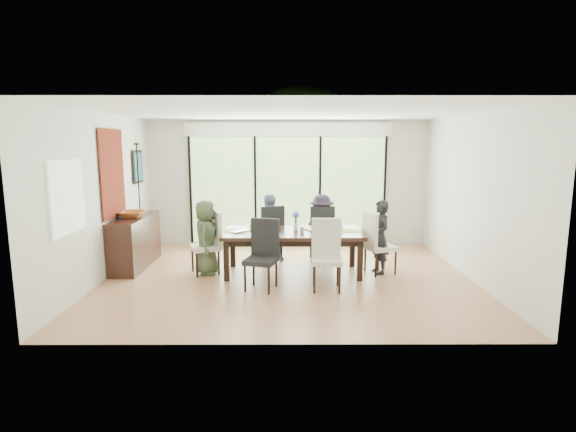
{
  "coord_description": "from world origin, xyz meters",
  "views": [
    {
      "loc": [
        -0.02,
        -7.2,
        2.23
      ],
      "look_at": [
        0.0,
        0.25,
        1.0
      ],
      "focal_mm": 28.0,
      "sensor_mm": 36.0,
      "label": 1
    }
  ],
  "objects_px": {
    "person_far_left": "(268,228)",
    "bowl": "(132,214)",
    "cup_c": "(339,227)",
    "chair_near_left": "(261,255)",
    "table_top": "(293,233)",
    "chair_far_right": "(321,233)",
    "chair_far_left": "(269,233)",
    "cup_a": "(252,227)",
    "chair_left_end": "(205,243)",
    "person_far_right": "(321,228)",
    "laptop": "(242,232)",
    "chair_near_right": "(327,255)",
    "chair_right_end": "(381,242)",
    "person_right_end": "(380,237)",
    "cup_b": "(302,230)",
    "sideboard": "(135,242)",
    "person_left_end": "(206,237)",
    "vase": "(296,227)"
  },
  "relations": [
    {
      "from": "table_top",
      "to": "chair_far_right",
      "type": "distance_m",
      "value": 1.03
    },
    {
      "from": "table_top",
      "to": "chair_right_end",
      "type": "distance_m",
      "value": 1.51
    },
    {
      "from": "chair_far_left",
      "to": "chair_far_right",
      "type": "distance_m",
      "value": 1.0
    },
    {
      "from": "vase",
      "to": "person_right_end",
      "type": "bearing_deg",
      "value": -2.0
    },
    {
      "from": "person_left_end",
      "to": "cup_b",
      "type": "relative_size",
      "value": 12.9
    },
    {
      "from": "cup_c",
      "to": "person_far_right",
      "type": "bearing_deg",
      "value": 108.9
    },
    {
      "from": "cup_a",
      "to": "cup_c",
      "type": "height_order",
      "value": "same"
    },
    {
      "from": "chair_far_right",
      "to": "chair_far_left",
      "type": "bearing_deg",
      "value": -0.47
    },
    {
      "from": "chair_left_end",
      "to": "person_far_right",
      "type": "bearing_deg",
      "value": 89.64
    },
    {
      "from": "cup_b",
      "to": "cup_a",
      "type": "bearing_deg",
      "value": 163.61
    },
    {
      "from": "chair_far_right",
      "to": "cup_c",
      "type": "bearing_deg",
      "value": 107.96
    },
    {
      "from": "chair_right_end",
      "to": "cup_c",
      "type": "height_order",
      "value": "chair_right_end"
    },
    {
      "from": "table_top",
      "to": "person_right_end",
      "type": "xyz_separation_m",
      "value": [
        1.48,
        0.0,
        -0.07
      ]
    },
    {
      "from": "vase",
      "to": "laptop",
      "type": "bearing_deg",
      "value": -170.54
    },
    {
      "from": "table_top",
      "to": "chair_near_right",
      "type": "distance_m",
      "value": 1.02
    },
    {
      "from": "chair_right_end",
      "to": "sideboard",
      "type": "relative_size",
      "value": 0.67
    },
    {
      "from": "chair_far_right",
      "to": "chair_near_right",
      "type": "distance_m",
      "value": 1.72
    },
    {
      "from": "person_far_left",
      "to": "chair_near_left",
      "type": "bearing_deg",
      "value": 73.55
    },
    {
      "from": "person_left_end",
      "to": "cup_b",
      "type": "distance_m",
      "value": 1.64
    },
    {
      "from": "person_left_end",
      "to": "cup_c",
      "type": "relative_size",
      "value": 10.4
    },
    {
      "from": "chair_left_end",
      "to": "chair_far_left",
      "type": "distance_m",
      "value": 1.35
    },
    {
      "from": "person_far_left",
      "to": "cup_c",
      "type": "relative_size",
      "value": 10.4
    },
    {
      "from": "cup_c",
      "to": "sideboard",
      "type": "height_order",
      "value": "sideboard"
    },
    {
      "from": "cup_a",
      "to": "vase",
      "type": "bearing_deg",
      "value": -7.59
    },
    {
      "from": "chair_near_right",
      "to": "person_far_left",
      "type": "height_order",
      "value": "person_far_left"
    },
    {
      "from": "chair_near_right",
      "to": "person_far_left",
      "type": "distance_m",
      "value": 1.95
    },
    {
      "from": "cup_c",
      "to": "sideboard",
      "type": "relative_size",
      "value": 0.08
    },
    {
      "from": "person_far_left",
      "to": "cup_c",
      "type": "distance_m",
      "value": 1.46
    },
    {
      "from": "person_left_end",
      "to": "person_far_right",
      "type": "distance_m",
      "value": 2.19
    },
    {
      "from": "laptop",
      "to": "cup_b",
      "type": "relative_size",
      "value": 3.3
    },
    {
      "from": "cup_c",
      "to": "chair_near_left",
      "type": "bearing_deg",
      "value": -143.27
    },
    {
      "from": "chair_far_left",
      "to": "cup_a",
      "type": "height_order",
      "value": "chair_far_left"
    },
    {
      "from": "chair_far_right",
      "to": "person_right_end",
      "type": "height_order",
      "value": "person_right_end"
    },
    {
      "from": "person_right_end",
      "to": "bowl",
      "type": "relative_size",
      "value": 2.63
    },
    {
      "from": "chair_far_right",
      "to": "person_left_end",
      "type": "height_order",
      "value": "person_left_end"
    },
    {
      "from": "vase",
      "to": "person_far_right",
      "type": "bearing_deg",
      "value": 57.34
    },
    {
      "from": "person_right_end",
      "to": "vase",
      "type": "relative_size",
      "value": 10.75
    },
    {
      "from": "chair_near_left",
      "to": "person_right_end",
      "type": "bearing_deg",
      "value": 39.79
    },
    {
      "from": "person_left_end",
      "to": "person_right_end",
      "type": "distance_m",
      "value": 2.96
    },
    {
      "from": "vase",
      "to": "sideboard",
      "type": "height_order",
      "value": "sideboard"
    },
    {
      "from": "chair_right_end",
      "to": "person_right_end",
      "type": "height_order",
      "value": "person_right_end"
    },
    {
      "from": "chair_near_right",
      "to": "chair_far_right",
      "type": "bearing_deg",
      "value": 90.51
    },
    {
      "from": "chair_left_end",
      "to": "chair_far_left",
      "type": "relative_size",
      "value": 1.0
    },
    {
      "from": "person_far_right",
      "to": "laptop",
      "type": "height_order",
      "value": "person_far_right"
    },
    {
      "from": "cup_c",
      "to": "chair_left_end",
      "type": "bearing_deg",
      "value": -177.51
    },
    {
      "from": "chair_left_end",
      "to": "person_far_left",
      "type": "height_order",
      "value": "person_far_left"
    },
    {
      "from": "chair_near_left",
      "to": "vase",
      "type": "relative_size",
      "value": 9.17
    },
    {
      "from": "chair_left_end",
      "to": "cup_a",
      "type": "height_order",
      "value": "chair_left_end"
    },
    {
      "from": "sideboard",
      "to": "laptop",
      "type": "bearing_deg",
      "value": -15.6
    },
    {
      "from": "person_far_left",
      "to": "bowl",
      "type": "relative_size",
      "value": 2.63
    }
  ]
}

